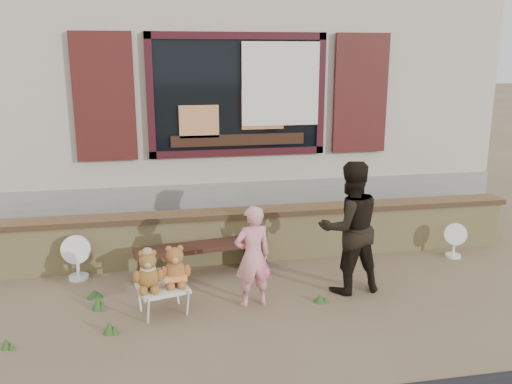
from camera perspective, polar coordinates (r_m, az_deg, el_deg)
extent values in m
plane|color=brown|center=(6.27, 1.05, -10.23)|extent=(80.00, 80.00, 0.00)
cube|color=#B8B095|center=(10.15, -4.25, 13.11)|extent=(8.00, 5.00, 3.20)
cube|color=gray|center=(10.39, -4.04, 2.01)|extent=(8.04, 5.04, 0.80)
cube|color=black|center=(7.67, -1.95, 10.14)|extent=(2.30, 0.04, 1.50)
cube|color=#360F15|center=(7.63, -1.98, 16.14)|extent=(2.50, 0.08, 0.10)
cube|color=#360F15|center=(7.74, -1.88, 4.22)|extent=(2.50, 0.08, 0.10)
cube|color=#360F15|center=(7.55, -11.09, 9.83)|extent=(0.10, 0.08, 1.70)
cube|color=#360F15|center=(7.92, 6.82, 10.19)|extent=(0.10, 0.08, 1.70)
cube|color=#3C1014|center=(7.57, -15.70, 9.58)|extent=(0.80, 0.07, 1.70)
cube|color=#3C1014|center=(8.11, 10.95, 10.13)|extent=(0.80, 0.07, 1.70)
cube|color=silver|center=(7.70, 2.62, 11.28)|extent=(1.10, 0.02, 1.15)
cube|color=black|center=(7.71, -1.88, 5.53)|extent=(1.90, 0.06, 0.16)
cube|color=tan|center=(7.60, -6.03, 7.39)|extent=(0.55, 0.06, 0.45)
cube|color=#E08447|center=(7.71, 0.69, 8.69)|extent=(0.60, 0.06, 0.55)
cube|color=tan|center=(7.07, -0.61, -4.71)|extent=(7.00, 0.30, 0.60)
cube|color=brown|center=(6.97, -0.62, -2.15)|extent=(7.10, 0.36, 0.07)
cube|color=#311911|center=(6.56, -6.12, -5.80)|extent=(1.54, 0.54, 0.06)
cube|color=#311911|center=(6.53, -11.78, -8.00)|extent=(0.13, 0.29, 0.32)
cube|color=#311911|center=(6.80, -0.60, -6.77)|extent=(0.13, 0.29, 0.32)
cube|color=silver|center=(5.72, -9.79, -9.93)|extent=(0.57, 0.53, 0.04)
cylinder|color=silver|center=(5.57, -11.26, -12.36)|extent=(0.03, 0.03, 0.26)
cylinder|color=silver|center=(5.67, -7.19, -11.70)|extent=(0.03, 0.03, 0.26)
cylinder|color=silver|center=(5.90, -12.17, -10.84)|extent=(0.03, 0.03, 0.26)
cylinder|color=silver|center=(5.99, -8.32, -10.26)|extent=(0.03, 0.03, 0.26)
imported|color=pink|center=(5.71, -0.35, -6.80)|extent=(0.45, 0.34, 1.10)
imported|color=black|center=(6.09, 9.83, -3.69)|extent=(0.79, 0.64, 1.49)
cylinder|color=white|center=(6.88, -18.15, -8.50)|extent=(0.23, 0.23, 0.04)
cylinder|color=white|center=(6.83, -18.25, -7.35)|extent=(0.04, 0.04, 0.30)
cylinder|color=white|center=(6.75, -18.39, -5.67)|extent=(0.35, 0.13, 0.34)
cylinder|color=white|center=(7.68, 20.02, -6.30)|extent=(0.20, 0.20, 0.04)
cylinder|color=white|center=(7.63, 20.10, -5.41)|extent=(0.03, 0.03, 0.25)
cylinder|color=white|center=(7.58, 20.22, -4.11)|extent=(0.30, 0.19, 0.29)
cone|color=#2E5120|center=(6.01, 6.79, -11.05)|extent=(0.15, 0.15, 0.08)
cone|color=#2E5120|center=(6.03, -16.31, -11.13)|extent=(0.14, 0.14, 0.15)
cone|color=#2E5120|center=(6.32, -9.71, -9.61)|extent=(0.13, 0.13, 0.13)
cone|color=#2E5120|center=(5.54, -15.18, -13.57)|extent=(0.13, 0.13, 0.13)
cone|color=#2E5120|center=(6.32, -16.63, -10.22)|extent=(0.18, 0.18, 0.09)
cone|color=#2E5120|center=(5.60, -24.81, -14.27)|extent=(0.10, 0.10, 0.10)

